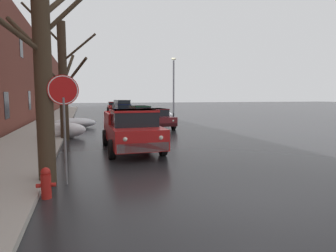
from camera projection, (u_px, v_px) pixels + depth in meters
name	position (u px, v px, depth m)	size (l,w,h in m)	color
ground_plane	(254.00, 205.00, 5.99)	(200.00, 200.00, 0.00)	#232326
left_sidewalk_slab	(48.00, 126.00, 21.42)	(3.13, 80.00, 0.14)	#A8A399
brick_townhouse_facade	(14.00, 68.00, 20.39)	(0.63, 80.00, 8.72)	brown
snow_bank_near_corner_left	(63.00, 131.00, 15.57)	(2.44, 1.11, 0.87)	white
snow_bank_along_left_kerb	(162.00, 116.00, 27.63)	(2.04, 1.03, 0.86)	white
snow_bank_mid_block_left	(76.00, 123.00, 20.66)	(3.03, 1.32, 0.73)	white
bare_tree_at_the_corner	(40.00, 45.00, 7.02)	(2.85, 3.60, 6.69)	#423323
bare_tree_second_along_sidewalk	(63.00, 79.00, 14.54)	(3.46, 3.15, 6.74)	#382B1E
pickup_truck_red_approaching_near_lane	(131.00, 130.00, 12.00)	(2.17, 5.22, 1.76)	red
sedan_maroon_parked_kerbside_close	(155.00, 118.00, 20.37)	(2.27, 4.02, 1.42)	maroon
sedan_green_parked_kerbside_mid	(140.00, 113.00, 26.25)	(2.17, 4.34, 1.42)	#1E5633
sedan_darkblue_parked_far_down_block	(123.00, 110.00, 32.42)	(2.01, 4.18, 1.42)	navy
suv_black_queued_behind_truck	(122.00, 106.00, 37.85)	(2.33, 4.64, 1.82)	black
sedan_red_at_far_intersection	(113.00, 106.00, 45.39)	(1.95, 4.46, 1.42)	red
fire_hydrant	(46.00, 183.00, 6.36)	(0.42, 0.22, 0.71)	#B21E19
stop_sign_at_corner	(64.00, 100.00, 7.19)	(0.76, 0.11, 2.83)	slate
street_lamp_post	(174.00, 86.00, 25.37)	(0.44, 0.24, 5.70)	#28282D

